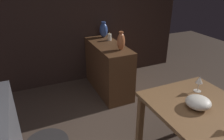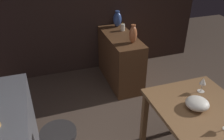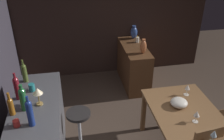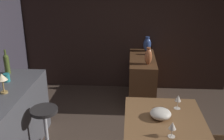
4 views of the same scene
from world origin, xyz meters
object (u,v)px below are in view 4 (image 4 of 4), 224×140
object	(u,v)px
wine_glass_right	(178,99)
fruit_bowl	(161,114)
wine_glass_left	(172,126)
sideboard_cabinet	(142,80)
counter_lamp	(2,79)
dining_table	(166,136)
wine_bottle_olive	(7,63)
vase_copper	(148,56)
bar_stool	(47,134)
pillar_candle_tall	(149,52)
cup_teal	(7,78)
vase_ceramic_blue	(147,44)

from	to	relation	value
wine_glass_right	fruit_bowl	xyz separation A→B (m)	(-0.22, 0.21, -0.07)
wine_glass_left	sideboard_cabinet	bearing A→B (deg)	5.30
counter_lamp	sideboard_cabinet	bearing A→B (deg)	-45.20
dining_table	sideboard_cabinet	xyz separation A→B (m)	(1.99, 0.17, -0.24)
wine_glass_right	fruit_bowl	distance (m)	0.31
wine_bottle_olive	vase_copper	xyz separation A→B (m)	(0.74, -1.96, -0.10)
sideboard_cabinet	wine_bottle_olive	size ratio (longest dim) A/B	3.22
bar_stool	wine_glass_right	bearing A→B (deg)	-86.26
wine_glass_left	wine_bottle_olive	world-z (taller)	wine_bottle_olive
wine_glass_left	counter_lamp	xyz separation A→B (m)	(0.48, 1.86, 0.22)
dining_table	pillar_candle_tall	world-z (taller)	pillar_candle_tall
wine_glass_right	bar_stool	bearing A→B (deg)	93.74
cup_teal	pillar_candle_tall	distance (m)	2.43
wine_glass_right	vase_copper	size ratio (longest dim) A/B	0.61
wine_glass_left	vase_ceramic_blue	world-z (taller)	vase_ceramic_blue
fruit_bowl	wine_glass_right	bearing A→B (deg)	-44.41
cup_teal	counter_lamp	distance (m)	0.37
counter_lamp	vase_copper	bearing A→B (deg)	-52.37
fruit_bowl	counter_lamp	world-z (taller)	counter_lamp
sideboard_cabinet	pillar_candle_tall	size ratio (longest dim) A/B	8.03
pillar_candle_tall	sideboard_cabinet	bearing A→B (deg)	150.69
wine_bottle_olive	pillar_candle_tall	distance (m)	2.37
sideboard_cabinet	wine_glass_left	bearing A→B (deg)	-174.70
wine_glass_left	fruit_bowl	bearing A→B (deg)	12.19
sideboard_cabinet	bar_stool	xyz separation A→B (m)	(-1.68, 1.20, -0.02)
pillar_candle_tall	wine_bottle_olive	bearing A→B (deg)	122.12
bar_stool	wine_glass_right	distance (m)	1.61
bar_stool	counter_lamp	xyz separation A→B (m)	(0.03, 0.46, 0.69)
bar_stool	counter_lamp	size ratio (longest dim) A/B	3.03
wine_glass_right	dining_table	bearing A→B (deg)	157.87
bar_stool	wine_bottle_olive	distance (m)	1.14
bar_stool	cup_teal	world-z (taller)	cup_teal
dining_table	vase_copper	xyz separation A→B (m)	(1.68, 0.10, 0.30)
fruit_bowl	counter_lamp	xyz separation A→B (m)	(0.15, 1.78, 0.29)
sideboard_cabinet	vase_copper	world-z (taller)	vase_copper
fruit_bowl	pillar_candle_tall	xyz separation A→B (m)	(2.00, 0.01, 0.08)
fruit_bowl	vase_ceramic_blue	bearing A→B (deg)	0.77
fruit_bowl	vase_ceramic_blue	distance (m)	2.22
sideboard_cabinet	vase_ceramic_blue	world-z (taller)	vase_ceramic_blue
wine_bottle_olive	pillar_candle_tall	bearing A→B (deg)	-57.88
sideboard_cabinet	fruit_bowl	world-z (taller)	fruit_bowl
dining_table	sideboard_cabinet	size ratio (longest dim) A/B	1.20
vase_copper	bar_stool	bearing A→B (deg)	137.03
sideboard_cabinet	pillar_candle_tall	xyz separation A→B (m)	(0.20, -0.11, 0.47)
wine_glass_right	pillar_candle_tall	size ratio (longest dim) A/B	1.23
wine_glass_left	cup_teal	distance (m)	2.13
wine_glass_left	cup_teal	world-z (taller)	cup_teal
fruit_bowl	sideboard_cabinet	bearing A→B (deg)	3.99
wine_glass_right	fruit_bowl	bearing A→B (deg)	135.59
counter_lamp	vase_ceramic_blue	bearing A→B (deg)	-40.29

